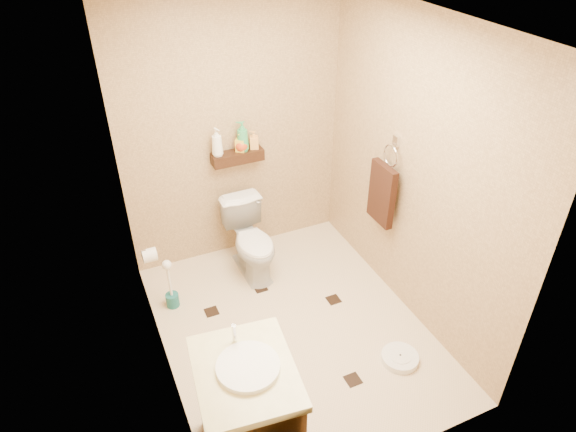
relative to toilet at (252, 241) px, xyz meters
name	(u,v)px	position (x,y,z in m)	size (l,w,h in m)	color
ground	(293,329)	(0.02, -0.83, -0.34)	(2.50, 2.50, 0.00)	beige
wall_back	(233,134)	(0.02, 0.42, 0.86)	(2.00, 0.04, 2.40)	tan
wall_front	(398,327)	(0.02, -2.08, 0.86)	(2.00, 0.04, 2.40)	tan
wall_left	(147,241)	(-0.98, -0.83, 0.86)	(0.04, 2.50, 2.40)	tan
wall_right	(414,175)	(1.02, -0.83, 0.86)	(0.04, 2.50, 2.40)	tan
ceiling	(295,23)	(0.02, -0.83, 2.06)	(2.00, 2.50, 0.02)	white
wall_shelf	(238,157)	(0.02, 0.34, 0.68)	(0.46, 0.14, 0.10)	#361E0E
floor_accents	(299,330)	(0.06, -0.87, -0.33)	(1.27, 1.32, 0.01)	black
toilet	(252,241)	(0.00, 0.00, 0.00)	(0.38, 0.66, 0.68)	white
vanity	(248,414)	(-0.68, -1.71, 0.08)	(0.63, 0.73, 0.95)	brown
bathroom_scale	(400,358)	(0.63, -1.46, -0.31)	(0.34, 0.34, 0.06)	white
toilet_brush	(171,290)	(-0.80, -0.16, -0.17)	(0.11, 0.11, 0.49)	#186163
towel_ring	(383,191)	(0.94, -0.58, 0.61)	(0.12, 0.30, 0.76)	silver
toilet_paper	(149,255)	(-0.92, -0.18, 0.26)	(0.12, 0.11, 0.12)	white
bottle_a	(217,142)	(-0.15, 0.34, 0.86)	(0.10, 0.10, 0.25)	white
bottle_b	(240,142)	(0.06, 0.34, 0.82)	(0.08, 0.08, 0.17)	yellow
bottle_c	(241,143)	(0.06, 0.34, 0.81)	(0.12, 0.12, 0.16)	#CF4318
bottle_d	(242,136)	(0.08, 0.34, 0.87)	(0.11, 0.11, 0.27)	#35A15E
bottle_e	(254,140)	(0.18, 0.34, 0.82)	(0.07, 0.08, 0.17)	#EBA04E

